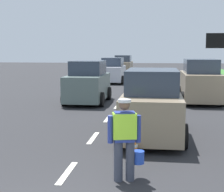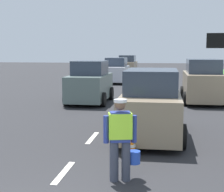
{
  "view_description": "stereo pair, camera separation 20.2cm",
  "coord_description": "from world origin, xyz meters",
  "px_view_note": "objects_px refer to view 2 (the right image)",
  "views": [
    {
      "loc": [
        1.91,
        -4.22,
        2.62
      ],
      "look_at": [
        0.38,
        7.14,
        1.1
      ],
      "focal_mm": 55.0,
      "sensor_mm": 36.0,
      "label": 1
    },
    {
      "loc": [
        2.11,
        -4.19,
        2.62
      ],
      "look_at": [
        0.38,
        7.14,
        1.1
      ],
      "focal_mm": 55.0,
      "sensor_mm": 36.0,
      "label": 2
    }
  ],
  "objects_px": {
    "road_worker": "(121,136)",
    "traffic_cone_near": "(131,147)",
    "car_oncoming_lead": "(90,83)",
    "car_outgoing_ahead": "(151,106)",
    "car_oncoming_second": "(116,71)",
    "car_parked_far": "(203,82)",
    "car_oncoming_third": "(127,66)"
  },
  "relations": [
    {
      "from": "road_worker",
      "to": "traffic_cone_near",
      "type": "relative_size",
      "value": 3.29
    },
    {
      "from": "car_oncoming_lead",
      "to": "car_outgoing_ahead",
      "type": "distance_m",
      "value": 7.32
    },
    {
      "from": "road_worker",
      "to": "car_oncoming_second",
      "type": "xyz_separation_m",
      "value": [
        -3.07,
        21.21,
        0.02
      ]
    },
    {
      "from": "car_parked_far",
      "to": "car_outgoing_ahead",
      "type": "xyz_separation_m",
      "value": [
        -2.3,
        -7.46,
        -0.07
      ]
    },
    {
      "from": "road_worker",
      "to": "car_oncoming_lead",
      "type": "bearing_deg",
      "value": 105.71
    },
    {
      "from": "car_parked_far",
      "to": "car_oncoming_second",
      "type": "distance_m",
      "value": 11.57
    },
    {
      "from": "car_oncoming_third",
      "to": "car_oncoming_second",
      "type": "bearing_deg",
      "value": -89.45
    },
    {
      "from": "traffic_cone_near",
      "to": "road_worker",
      "type": "bearing_deg",
      "value": -92.29
    },
    {
      "from": "road_worker",
      "to": "car_oncoming_lead",
      "type": "xyz_separation_m",
      "value": [
        -2.89,
        10.27,
        0.05
      ]
    },
    {
      "from": "car_parked_far",
      "to": "road_worker",
      "type": "bearing_deg",
      "value": -103.82
    },
    {
      "from": "car_oncoming_lead",
      "to": "car_outgoing_ahead",
      "type": "bearing_deg",
      "value": -62.81
    },
    {
      "from": "traffic_cone_near",
      "to": "car_outgoing_ahead",
      "type": "relative_size",
      "value": 0.12
    },
    {
      "from": "road_worker",
      "to": "car_parked_far",
      "type": "height_order",
      "value": "car_parked_far"
    },
    {
      "from": "car_parked_far",
      "to": "car_oncoming_third",
      "type": "xyz_separation_m",
      "value": [
        -5.92,
        19.33,
        -0.03
      ]
    },
    {
      "from": "traffic_cone_near",
      "to": "car_parked_far",
      "type": "height_order",
      "value": "car_parked_far"
    },
    {
      "from": "traffic_cone_near",
      "to": "car_oncoming_second",
      "type": "height_order",
      "value": "car_oncoming_second"
    },
    {
      "from": "car_oncoming_second",
      "to": "car_outgoing_ahead",
      "type": "xyz_separation_m",
      "value": [
        3.53,
        -17.45,
        0.01
      ]
    },
    {
      "from": "car_parked_far",
      "to": "car_outgoing_ahead",
      "type": "distance_m",
      "value": 7.81
    },
    {
      "from": "car_oncoming_lead",
      "to": "car_oncoming_third",
      "type": "relative_size",
      "value": 0.88
    },
    {
      "from": "car_oncoming_second",
      "to": "car_oncoming_third",
      "type": "bearing_deg",
      "value": 90.55
    },
    {
      "from": "road_worker",
      "to": "car_oncoming_second",
      "type": "bearing_deg",
      "value": 98.25
    },
    {
      "from": "car_oncoming_second",
      "to": "car_oncoming_third",
      "type": "relative_size",
      "value": 0.93
    },
    {
      "from": "car_oncoming_lead",
      "to": "car_oncoming_third",
      "type": "distance_m",
      "value": 20.29
    },
    {
      "from": "car_parked_far",
      "to": "car_oncoming_second",
      "type": "xyz_separation_m",
      "value": [
        -5.83,
        9.99,
        -0.07
      ]
    },
    {
      "from": "road_worker",
      "to": "car_oncoming_third",
      "type": "relative_size",
      "value": 0.38
    },
    {
      "from": "car_oncoming_second",
      "to": "traffic_cone_near",
      "type": "bearing_deg",
      "value": -80.93
    },
    {
      "from": "car_outgoing_ahead",
      "to": "car_oncoming_third",
      "type": "height_order",
      "value": "car_oncoming_third"
    },
    {
      "from": "car_oncoming_second",
      "to": "car_oncoming_lead",
      "type": "bearing_deg",
      "value": -89.02
    },
    {
      "from": "traffic_cone_near",
      "to": "car_parked_far",
      "type": "distance_m",
      "value": 10.07
    },
    {
      "from": "car_oncoming_second",
      "to": "car_outgoing_ahead",
      "type": "bearing_deg",
      "value": -78.56
    },
    {
      "from": "road_worker",
      "to": "car_parked_far",
      "type": "relative_size",
      "value": 0.4
    },
    {
      "from": "traffic_cone_near",
      "to": "car_oncoming_third",
      "type": "height_order",
      "value": "car_oncoming_third"
    }
  ]
}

